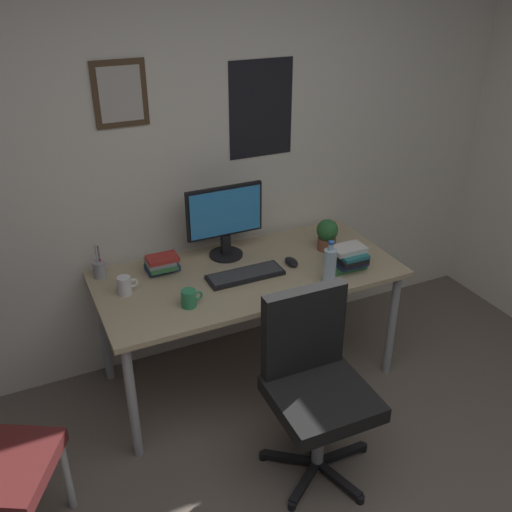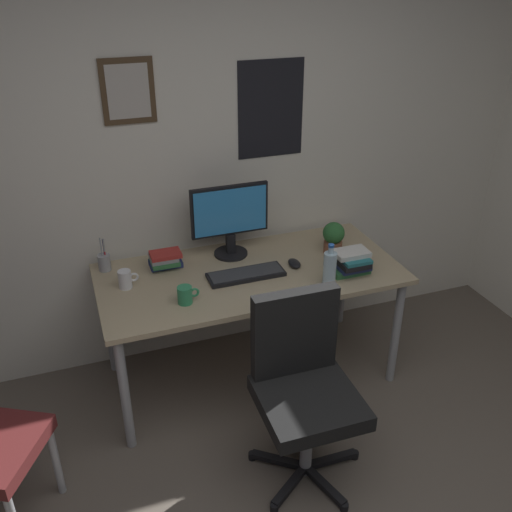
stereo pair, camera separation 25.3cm
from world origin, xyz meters
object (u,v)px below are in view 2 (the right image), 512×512
at_px(computer_mouse, 294,263).
at_px(book_stack_left, 352,263).
at_px(coffee_mug_near, 185,295).
at_px(potted_plant, 333,237).
at_px(pen_cup, 104,261).
at_px(office_chair, 303,380).
at_px(water_bottle, 330,269).
at_px(monitor, 230,218).
at_px(keyboard, 246,274).
at_px(book_stack_right, 165,259).
at_px(coffee_mug_far, 125,279).

height_order(computer_mouse, book_stack_left, book_stack_left).
xyz_separation_m(coffee_mug_near, potted_plant, (0.96, 0.25, 0.06)).
bearing_deg(pen_cup, office_chair, -53.09).
xyz_separation_m(water_bottle, pen_cup, (-1.12, 0.59, -0.05)).
height_order(monitor, coffee_mug_near, monitor).
relative_size(coffee_mug_near, potted_plant, 0.59).
height_order(pen_cup, book_stack_left, pen_cup).
bearing_deg(keyboard, book_stack_right, 147.31).
relative_size(water_bottle, book_stack_right, 1.38).
xyz_separation_m(potted_plant, pen_cup, (-1.31, 0.24, -0.05)).
bearing_deg(book_stack_left, coffee_mug_far, 167.50).
height_order(potted_plant, book_stack_right, potted_plant).
relative_size(office_chair, monitor, 2.07).
relative_size(office_chair, coffee_mug_far, 8.68).
xyz_separation_m(office_chair, potted_plant, (0.54, 0.79, 0.31)).
bearing_deg(book_stack_left, computer_mouse, 145.52).
distance_m(keyboard, book_stack_right, 0.48).
distance_m(coffee_mug_far, potted_plant, 1.23).
height_order(office_chair, coffee_mug_far, office_chair).
distance_m(pen_cup, book_stack_right, 0.34).
relative_size(keyboard, computer_mouse, 3.91).
bearing_deg(potted_plant, monitor, 162.43).
xyz_separation_m(computer_mouse, book_stack_left, (0.27, -0.18, 0.05)).
relative_size(office_chair, book_stack_left, 4.43).
bearing_deg(coffee_mug_far, water_bottle, -18.94).
height_order(keyboard, coffee_mug_near, coffee_mug_near).
height_order(book_stack_left, book_stack_right, book_stack_left).
distance_m(monitor, potted_plant, 0.63).
distance_m(office_chair, pen_cup, 1.32).
distance_m(keyboard, water_bottle, 0.47).
bearing_deg(computer_mouse, book_stack_left, -34.48).
bearing_deg(keyboard, pen_cup, 155.03).
distance_m(book_stack_left, book_stack_right, 1.06).
xyz_separation_m(monitor, coffee_mug_far, (-0.64, -0.18, -0.19)).
distance_m(water_bottle, coffee_mug_near, 0.77).
xyz_separation_m(potted_plant, book_stack_left, (-0.02, -0.26, -0.04)).
height_order(monitor, computer_mouse, monitor).
bearing_deg(potted_plant, keyboard, -170.48).
distance_m(water_bottle, coffee_mug_far, 1.09).
distance_m(coffee_mug_near, potted_plant, 1.00).
relative_size(keyboard, book_stack_right, 2.35).
bearing_deg(book_stack_right, potted_plant, -9.21).
bearing_deg(potted_plant, office_chair, -124.07).
bearing_deg(keyboard, office_chair, -86.11).
bearing_deg(book_stack_left, monitor, 141.71).
bearing_deg(water_bottle, book_stack_right, 147.16).
relative_size(book_stack_left, book_stack_right, 1.17).
distance_m(monitor, coffee_mug_far, 0.69).
xyz_separation_m(book_stack_left, book_stack_right, (-0.97, 0.42, -0.02)).
bearing_deg(computer_mouse, potted_plant, 15.82).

